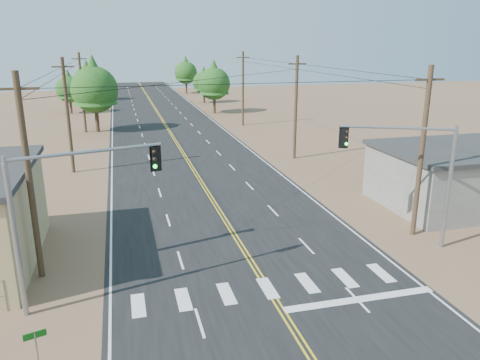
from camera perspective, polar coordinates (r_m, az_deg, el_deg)
name	(u,v)px	position (r m, az deg, el deg)	size (l,w,h in m)	color
road	(194,170)	(42.72, -5.68, 1.22)	(15.00, 200.00, 0.02)	black
utility_pole_left_near	(29,177)	(23.94, -24.32, 0.29)	(1.80, 0.30, 10.00)	#4C3826
utility_pole_left_mid	(68,115)	(43.40, -20.24, 7.42)	(1.80, 0.30, 10.00)	#4C3826
utility_pole_left_far	(82,92)	(63.20, -18.68, 10.11)	(1.80, 0.30, 10.00)	#4C3826
utility_pole_right_near	(422,152)	(28.89, 21.27, 3.21)	(1.80, 0.30, 10.00)	#4C3826
utility_pole_right_mid	(296,107)	(46.32, 6.82, 8.83)	(1.80, 0.30, 10.00)	#4C3826
utility_pole_right_far	(243,88)	(65.24, 0.36, 11.13)	(1.80, 0.30, 10.00)	#4C3826
signal_mast_left	(61,202)	(20.90, -20.97, -2.54)	(6.29, 1.81, 6.97)	gray
signal_mast_right	(417,165)	(27.34, 20.77, 1.71)	(5.65, 2.71, 6.93)	gray
street_sign	(37,353)	(17.28, -23.47, -18.78)	(0.68, 0.24, 2.38)	gray
tree_left_near	(94,85)	(63.05, -17.37, 11.00)	(5.87, 5.87, 9.78)	#3F2D1E
tree_left_mid	(69,87)	(81.41, -20.14, 10.64)	(4.22, 4.22, 7.04)	#3F2D1E
tree_left_far	(87,76)	(98.47, -18.15, 12.00)	(4.78, 4.78, 7.97)	#3F2D1E
tree_right_near	(214,80)	(76.98, -3.19, 12.04)	(5.17, 5.17, 8.62)	#3F2D1E
tree_right_mid	(204,80)	(90.60, -4.44, 12.01)	(4.15, 4.15, 6.91)	#3F2D1E
tree_right_far	(186,70)	(108.08, -6.62, 13.14)	(5.01, 5.01, 8.35)	#3F2D1E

